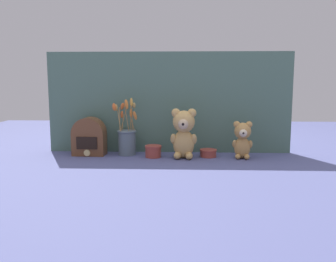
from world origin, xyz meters
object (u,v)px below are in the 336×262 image
at_px(decorative_tin_short, 208,153).
at_px(vintage_radio, 89,138).
at_px(teddy_bear_medium, 242,139).
at_px(decorative_tin_tall, 153,151).
at_px(flower_vase, 127,139).
at_px(teddy_bear_large, 184,132).

bearing_deg(decorative_tin_short, vintage_radio, 178.13).
relative_size(teddy_bear_medium, decorative_tin_tall, 2.22).
xyz_separation_m(flower_vase, decorative_tin_tall, (0.17, -0.07, -0.07)).
bearing_deg(teddy_bear_medium, vintage_radio, 176.27).
xyz_separation_m(vintage_radio, decorative_tin_short, (0.75, -0.02, -0.09)).
distance_m(teddy_bear_medium, decorative_tin_tall, 0.55).
bearing_deg(vintage_radio, decorative_tin_short, -1.87).
relative_size(decorative_tin_tall, decorative_tin_short, 0.97).
bearing_deg(decorative_tin_tall, teddy_bear_medium, -1.00).
relative_size(flower_vase, vintage_radio, 1.51).
bearing_deg(flower_vase, decorative_tin_short, -4.57).
height_order(vintage_radio, decorative_tin_tall, vintage_radio).
bearing_deg(flower_vase, decorative_tin_tall, -21.83).
height_order(decorative_tin_tall, decorative_tin_short, decorative_tin_tall).
xyz_separation_m(decorative_tin_tall, decorative_tin_short, (0.34, 0.03, -0.01)).
xyz_separation_m(teddy_bear_large, decorative_tin_short, (0.15, 0.04, -0.14)).
relative_size(teddy_bear_medium, decorative_tin_short, 2.16).
bearing_deg(teddy_bear_medium, decorative_tin_tall, 179.00).
height_order(flower_vase, decorative_tin_short, flower_vase).
relative_size(teddy_bear_medium, flower_vase, 0.63).
height_order(teddy_bear_large, vintage_radio, teddy_bear_large).
relative_size(teddy_bear_large, teddy_bear_medium, 1.33).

